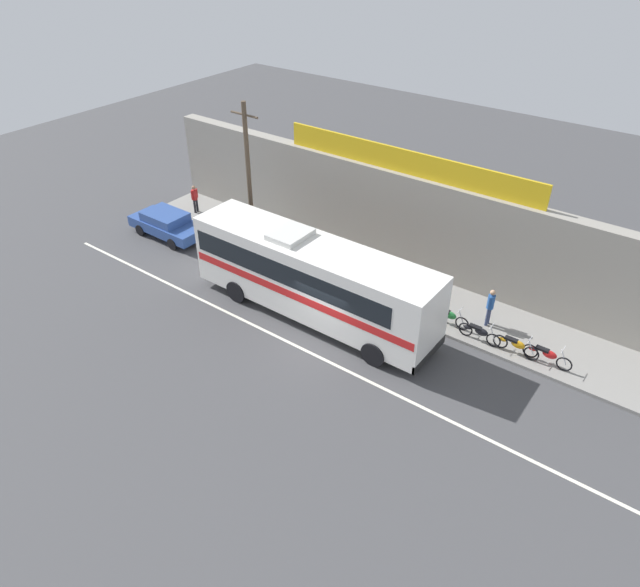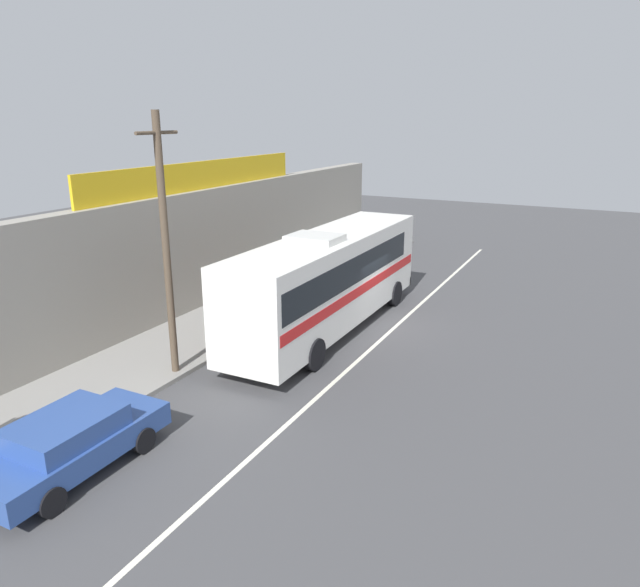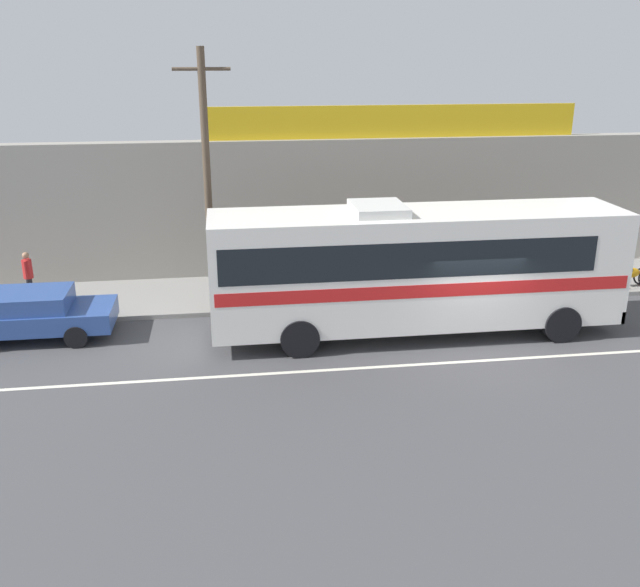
% 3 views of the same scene
% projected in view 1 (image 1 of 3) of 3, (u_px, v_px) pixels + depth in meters
% --- Properties ---
extents(ground_plane, '(70.00, 70.00, 0.00)m').
position_uv_depth(ground_plane, '(320.00, 342.00, 24.13)').
color(ground_plane, '#444447').
extents(sidewalk_slab, '(30.00, 3.60, 0.14)m').
position_uv_depth(sidewalk_slab, '(385.00, 285.00, 27.53)').
color(sidewalk_slab, gray).
rests_on(sidewalk_slab, ground_plane).
extents(storefront_facade, '(30.00, 0.70, 4.80)m').
position_uv_depth(storefront_facade, '(412.00, 224.00, 27.65)').
color(storefront_facade, gray).
rests_on(storefront_facade, ground_plane).
extents(storefront_billboard, '(12.95, 0.12, 1.10)m').
position_uv_depth(storefront_billboard, '(407.00, 162.00, 26.28)').
color(storefront_billboard, gold).
rests_on(storefront_billboard, storefront_facade).
extents(road_center_stripe, '(30.00, 0.14, 0.01)m').
position_uv_depth(road_center_stripe, '(308.00, 352.00, 23.59)').
color(road_center_stripe, silver).
rests_on(road_center_stripe, ground_plane).
extents(intercity_bus, '(11.41, 2.61, 3.78)m').
position_uv_depth(intercity_bus, '(311.00, 275.00, 24.53)').
color(intercity_bus, white).
rests_on(intercity_bus, ground_plane).
extents(parked_car, '(4.41, 1.90, 1.37)m').
position_uv_depth(parked_car, '(167.00, 224.00, 31.26)').
color(parked_car, '#2D4C93').
rests_on(parked_car, ground_plane).
extents(utility_pole, '(1.60, 0.22, 7.64)m').
position_uv_depth(utility_pole, '(249.00, 179.00, 27.79)').
color(utility_pole, brown).
rests_on(utility_pole, sidewalk_slab).
extents(motorcycle_black, '(1.88, 0.56, 0.94)m').
position_uv_depth(motorcycle_black, '(448.00, 316.00, 24.67)').
color(motorcycle_black, black).
rests_on(motorcycle_black, sidewalk_slab).
extents(motorcycle_purple, '(1.94, 0.56, 0.94)m').
position_uv_depth(motorcycle_purple, '(547.00, 355.00, 22.56)').
color(motorcycle_purple, black).
rests_on(motorcycle_purple, sidewalk_slab).
extents(motorcycle_orange, '(1.89, 0.56, 0.94)m').
position_uv_depth(motorcycle_orange, '(515.00, 345.00, 23.06)').
color(motorcycle_orange, black).
rests_on(motorcycle_orange, sidewalk_slab).
extents(motorcycle_blue, '(1.83, 0.56, 0.94)m').
position_uv_depth(motorcycle_blue, '(479.00, 332.00, 23.73)').
color(motorcycle_blue, black).
rests_on(motorcycle_blue, sidewalk_slab).
extents(pedestrian_near_shop, '(0.30, 0.48, 1.74)m').
position_uv_depth(pedestrian_near_shop, '(490.00, 305.00, 24.32)').
color(pedestrian_near_shop, navy).
rests_on(pedestrian_near_shop, sidewalk_slab).
extents(pedestrian_far_right, '(0.30, 0.48, 1.63)m').
position_uv_depth(pedestrian_far_right, '(195.00, 197.00, 33.23)').
color(pedestrian_far_right, black).
rests_on(pedestrian_far_right, sidewalk_slab).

